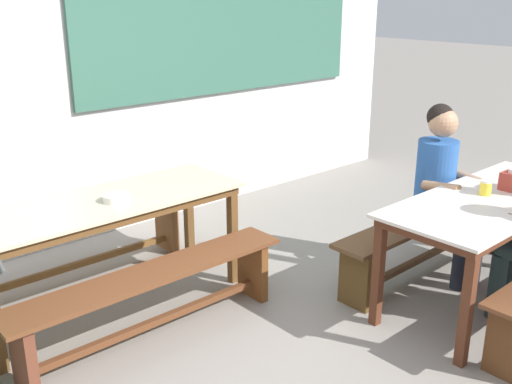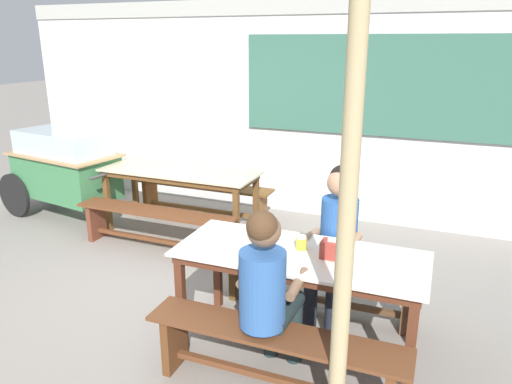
{
  "view_description": "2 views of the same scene",
  "coord_description": "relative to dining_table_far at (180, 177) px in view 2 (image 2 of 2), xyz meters",
  "views": [
    {
      "loc": [
        -2.34,
        -2.18,
        2.11
      ],
      "look_at": [
        0.28,
        0.79,
        0.76
      ],
      "focal_mm": 42.3,
      "sensor_mm": 36.0,
      "label": 1
    },
    {
      "loc": [
        2.29,
        -3.43,
        2.23
      ],
      "look_at": [
        0.67,
        0.54,
        0.88
      ],
      "focal_mm": 33.87,
      "sensor_mm": 36.0,
      "label": 2
    }
  ],
  "objects": [
    {
      "name": "tissue_box",
      "position": [
        2.23,
        -1.66,
        0.14
      ],
      "size": [
        0.15,
        0.12,
        0.15
      ],
      "color": "#9B342B",
      "rests_on": "dining_table_near"
    },
    {
      "name": "wooden_support_post",
      "position": [
        2.45,
        -2.38,
        0.5
      ],
      "size": [
        0.1,
        0.1,
        2.41
      ],
      "primitive_type": "cylinder",
      "color": "tan",
      "rests_on": "ground_plane"
    },
    {
      "name": "person_near_front",
      "position": [
        1.93,
        -2.13,
        0.02
      ],
      "size": [
        0.42,
        0.58,
        1.27
      ],
      "color": "#1C292B",
      "rests_on": "ground_plane"
    },
    {
      "name": "condiment_jar",
      "position": [
        1.99,
        -1.6,
        0.13
      ],
      "size": [
        0.08,
        0.08,
        0.1
      ],
      "color": "yellow",
      "rests_on": "dining_table_near"
    },
    {
      "name": "bench_near_front",
      "position": [
        2.0,
        -2.22,
        -0.39
      ],
      "size": [
        1.73,
        0.33,
        0.46
      ],
      "color": "brown",
      "rests_on": "ground_plane"
    },
    {
      "name": "bench_far_front",
      "position": [
        -0.0,
        -0.55,
        -0.38
      ],
      "size": [
        1.88,
        0.31,
        0.46
      ],
      "color": "brown",
      "rests_on": "ground_plane"
    },
    {
      "name": "dining_table_near",
      "position": [
        2.0,
        -1.67,
        0.0
      ],
      "size": [
        1.8,
        0.76,
        0.78
      ],
      "color": "silver",
      "rests_on": "ground_plane"
    },
    {
      "name": "soup_bowl",
      "position": [
        0.05,
        -0.07,
        0.1
      ],
      "size": [
        0.17,
        0.17,
        0.05
      ],
      "primitive_type": "cylinder",
      "color": "silver",
      "rests_on": "dining_table_far"
    },
    {
      "name": "bench_near_back",
      "position": [
        1.99,
        -1.12,
        -0.38
      ],
      "size": [
        1.72,
        0.32,
        0.46
      ],
      "color": "brown",
      "rests_on": "ground_plane"
    },
    {
      "name": "bench_far_back",
      "position": [
        0.0,
        0.55,
        -0.38
      ],
      "size": [
        1.88,
        0.32,
        0.46
      ],
      "color": "brown",
      "rests_on": "ground_plane"
    },
    {
      "name": "food_cart",
      "position": [
        -1.67,
        -0.08,
        -0.02
      ],
      "size": [
        1.87,
        1.01,
        1.14
      ],
      "color": "#3D7C4B",
      "rests_on": "ground_plane"
    },
    {
      "name": "ground_plane",
      "position": [
        0.61,
        -1.29,
        -0.7
      ],
      "size": [
        40.0,
        40.0,
        0.0
      ],
      "primitive_type": "plane",
      "color": "gray"
    },
    {
      "name": "person_right_near_table",
      "position": [
        2.15,
        -1.19,
        0.04
      ],
      "size": [
        0.43,
        0.56,
        1.31
      ],
      "color": "#1F242F",
      "rests_on": "ground_plane"
    },
    {
      "name": "backdrop_wall",
      "position": [
        0.67,
        1.27,
        0.74
      ],
      "size": [
        7.44,
        0.23,
        2.73
      ],
      "color": "silver",
      "rests_on": "ground_plane"
    },
    {
      "name": "dining_table_far",
      "position": [
        0.0,
        0.0,
        0.0
      ],
      "size": [
        1.88,
        0.68,
        0.78
      ],
      "color": "#C2B899",
      "rests_on": "ground_plane"
    }
  ]
}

